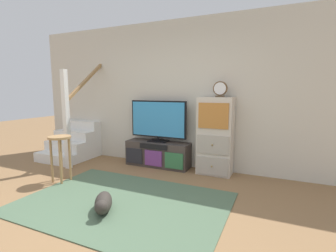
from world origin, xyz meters
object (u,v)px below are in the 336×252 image
television (158,120)px  desk_clock (220,89)px  side_cabinet (215,136)px  bar_stool_near (60,148)px  media_console (158,154)px  dog (103,203)px

television → desk_clock: size_ratio=4.33×
television → desk_clock: desk_clock is taller
side_cabinet → bar_stool_near: 2.51m
bar_stool_near → television: bearing=53.5°
media_console → desk_clock: bearing=-0.2°
dog → television: bearing=96.9°
media_console → bar_stool_near: 1.72m
media_console → dog: (0.23, -1.90, -0.12)m
desk_clock → dog: desk_clock is taller
media_console → dog: media_console is taller
media_console → bar_stool_near: bar_stool_near is taller
dog → bar_stool_near: bearing=156.6°
side_cabinet → dog: 2.16m
television → bar_stool_near: 1.75m
television → dog: television is taller
television → bar_stool_near: bearing=-126.5°
television → dog: size_ratio=2.27×
side_cabinet → desk_clock: size_ratio=5.15×
media_console → television: (0.00, 0.02, 0.64)m
dog → media_console: bearing=97.0°
desk_clock → bar_stool_near: bearing=-148.2°
media_console → dog: size_ratio=2.51×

